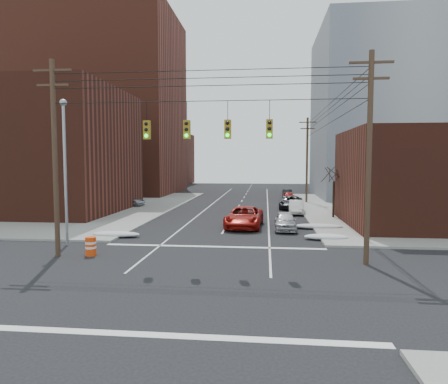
% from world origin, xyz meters
% --- Properties ---
extents(ground, '(160.00, 160.00, 0.00)m').
position_xyz_m(ground, '(0.00, 0.00, 0.00)').
color(ground, black).
rests_on(ground, ground).
extents(sidewalk_nw, '(40.00, 40.00, 0.15)m').
position_xyz_m(sidewalk_nw, '(-27.00, 27.00, 0.07)').
color(sidewalk_nw, gray).
rests_on(sidewalk_nw, ground).
extents(building_brick_tall, '(24.00, 20.00, 30.00)m').
position_xyz_m(building_brick_tall, '(-24.00, 48.00, 15.00)').
color(building_brick_tall, '#602A1D').
rests_on(building_brick_tall, ground).
extents(building_brick_near, '(20.00, 16.00, 13.00)m').
position_xyz_m(building_brick_near, '(-22.00, 22.00, 6.50)').
color(building_brick_near, '#4C2116').
rests_on(building_brick_near, ground).
extents(building_brick_far, '(22.00, 18.00, 12.00)m').
position_xyz_m(building_brick_far, '(-26.00, 74.00, 6.00)').
color(building_brick_far, '#4C2116').
rests_on(building_brick_far, ground).
extents(building_office, '(22.00, 20.00, 25.00)m').
position_xyz_m(building_office, '(22.00, 44.00, 12.50)').
color(building_office, gray).
rests_on(building_office, ground).
extents(building_glass, '(20.00, 18.00, 22.00)m').
position_xyz_m(building_glass, '(24.00, 70.00, 11.00)').
color(building_glass, gray).
rests_on(building_glass, ground).
extents(building_storefront, '(16.00, 12.00, 8.00)m').
position_xyz_m(building_storefront, '(18.00, 16.00, 4.00)').
color(building_storefront, '#4C2116').
rests_on(building_storefront, ground).
extents(utility_pole_left, '(2.20, 0.28, 11.00)m').
position_xyz_m(utility_pole_left, '(-8.50, 3.00, 5.78)').
color(utility_pole_left, '#473323').
rests_on(utility_pole_left, ground).
extents(utility_pole_right, '(2.20, 0.28, 11.00)m').
position_xyz_m(utility_pole_right, '(8.50, 3.00, 5.78)').
color(utility_pole_right, '#473323').
rests_on(utility_pole_right, ground).
extents(utility_pole_far, '(2.20, 0.28, 11.00)m').
position_xyz_m(utility_pole_far, '(8.50, 34.00, 5.78)').
color(utility_pole_far, '#473323').
rests_on(utility_pole_far, ground).
extents(traffic_signals, '(17.00, 0.42, 2.02)m').
position_xyz_m(traffic_signals, '(0.10, 2.97, 7.17)').
color(traffic_signals, black).
rests_on(traffic_signals, ground).
extents(street_light, '(0.44, 0.44, 9.32)m').
position_xyz_m(street_light, '(-9.50, 6.00, 5.54)').
color(street_light, gray).
rests_on(street_light, ground).
extents(bare_tree, '(2.09, 2.20, 4.93)m').
position_xyz_m(bare_tree, '(9.59, 20.00, 2.32)').
color(bare_tree, black).
rests_on(bare_tree, ground).
extents(snow_nw, '(3.50, 1.08, 0.42)m').
position_xyz_m(snow_nw, '(-7.40, 9.00, 0.21)').
color(snow_nw, silver).
rests_on(snow_nw, ground).
extents(snow_ne, '(3.00, 1.08, 0.42)m').
position_xyz_m(snow_ne, '(7.40, 9.50, 0.21)').
color(snow_ne, silver).
rests_on(snow_ne, ground).
extents(snow_east_far, '(4.00, 1.08, 0.42)m').
position_xyz_m(snow_east_far, '(7.40, 14.00, 0.21)').
color(snow_east_far, silver).
rests_on(snow_east_far, ground).
extents(red_pickup, '(3.18, 6.26, 1.69)m').
position_xyz_m(red_pickup, '(1.50, 14.25, 0.85)').
color(red_pickup, '#9C130E').
rests_on(red_pickup, ground).
extents(parked_car_a, '(1.78, 4.25, 1.44)m').
position_xyz_m(parked_car_a, '(4.80, 13.20, 0.72)').
color(parked_car_a, '#B4B3B8').
rests_on(parked_car_a, ground).
extents(parked_car_b, '(1.76, 4.32, 1.39)m').
position_xyz_m(parked_car_b, '(6.40, 23.20, 0.70)').
color(parked_car_b, silver).
rests_on(parked_car_b, ground).
extents(parked_car_c, '(3.13, 5.56, 1.47)m').
position_xyz_m(parked_car_c, '(6.15, 27.76, 0.73)').
color(parked_car_c, black).
rests_on(parked_car_c, ground).
extents(parked_car_d, '(1.82, 4.25, 1.22)m').
position_xyz_m(parked_car_d, '(6.00, 28.76, 0.61)').
color(parked_car_d, '#B3B3B8').
rests_on(parked_car_d, ground).
extents(parked_car_e, '(1.56, 3.72, 1.26)m').
position_xyz_m(parked_car_e, '(6.40, 36.81, 0.63)').
color(parked_car_e, maroon).
rests_on(parked_car_e, ground).
extents(parked_car_f, '(1.41, 3.92, 1.29)m').
position_xyz_m(parked_car_f, '(6.40, 40.96, 0.64)').
color(parked_car_f, black).
rests_on(parked_car_f, ground).
extents(lot_car_a, '(4.74, 2.70, 1.48)m').
position_xyz_m(lot_car_a, '(-14.72, 18.16, 0.89)').
color(lot_car_a, silver).
rests_on(lot_car_a, sidewalk_nw).
extents(lot_car_b, '(4.52, 2.24, 1.23)m').
position_xyz_m(lot_car_b, '(-13.16, 27.33, 0.77)').
color(lot_car_b, '#A9A8AD').
rests_on(lot_car_b, sidewalk_nw).
extents(lot_car_c, '(5.46, 3.51, 1.47)m').
position_xyz_m(lot_car_c, '(-17.63, 21.57, 0.89)').
color(lot_car_c, black).
rests_on(lot_car_c, sidewalk_nw).
extents(lot_car_d, '(4.18, 2.52, 1.33)m').
position_xyz_m(lot_car_d, '(-17.57, 27.33, 0.82)').
color(lot_car_d, '#A6A5AA').
rests_on(lot_car_d, sidewalk_nw).
extents(construction_barrel, '(0.67, 0.67, 1.08)m').
position_xyz_m(construction_barrel, '(-6.73, 3.40, 0.56)').
color(construction_barrel, '#E83D0C').
rests_on(construction_barrel, ground).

